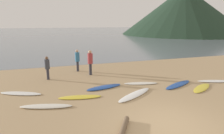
{
  "coord_description": "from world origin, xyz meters",
  "views": [
    {
      "loc": [
        -3.83,
        -5.3,
        3.72
      ],
      "look_at": [
        0.03,
        6.95,
        0.6
      ],
      "focal_mm": 30.31,
      "sensor_mm": 36.0,
      "label": 1
    }
  ],
  "objects_px": {
    "surfboard_2": "(80,97)",
    "surfboard_4": "(135,95)",
    "surfboard_0": "(21,93)",
    "driftwood_log": "(122,134)",
    "surfboard_3": "(104,87)",
    "surfboard_6": "(178,85)",
    "surfboard_7": "(202,88)",
    "surfboard_8": "(216,81)",
    "surfboard_5": "(141,83)",
    "surfboard_1": "(46,106)",
    "person_1": "(77,59)",
    "person_0": "(90,60)",
    "person_2": "(47,66)"
  },
  "relations": [
    {
      "from": "surfboard_4",
      "to": "surfboard_6",
      "type": "height_order",
      "value": "surfboard_6"
    },
    {
      "from": "surfboard_4",
      "to": "surfboard_8",
      "type": "distance_m",
      "value": 5.86
    },
    {
      "from": "surfboard_1",
      "to": "surfboard_2",
      "type": "distance_m",
      "value": 1.71
    },
    {
      "from": "surfboard_3",
      "to": "person_2",
      "type": "relative_size",
      "value": 1.41
    },
    {
      "from": "surfboard_4",
      "to": "surfboard_7",
      "type": "height_order",
      "value": "surfboard_4"
    },
    {
      "from": "surfboard_3",
      "to": "surfboard_8",
      "type": "bearing_deg",
      "value": -21.06
    },
    {
      "from": "person_2",
      "to": "surfboard_6",
      "type": "bearing_deg",
      "value": 159.12
    },
    {
      "from": "surfboard_3",
      "to": "driftwood_log",
      "type": "relative_size",
      "value": 0.99
    },
    {
      "from": "surfboard_1",
      "to": "surfboard_7",
      "type": "bearing_deg",
      "value": 14.07
    },
    {
      "from": "surfboard_0",
      "to": "person_2",
      "type": "relative_size",
      "value": 1.47
    },
    {
      "from": "surfboard_7",
      "to": "person_0",
      "type": "bearing_deg",
      "value": 108.85
    },
    {
      "from": "surfboard_6",
      "to": "driftwood_log",
      "type": "bearing_deg",
      "value": -166.42
    },
    {
      "from": "surfboard_7",
      "to": "surfboard_0",
      "type": "bearing_deg",
      "value": 136.88
    },
    {
      "from": "person_0",
      "to": "person_2",
      "type": "xyz_separation_m",
      "value": [
        -2.87,
        -0.27,
        -0.14
      ]
    },
    {
      "from": "surfboard_7",
      "to": "person_1",
      "type": "relative_size",
      "value": 1.25
    },
    {
      "from": "driftwood_log",
      "to": "surfboard_7",
      "type": "bearing_deg",
      "value": 26.64
    },
    {
      "from": "surfboard_0",
      "to": "surfboard_1",
      "type": "relative_size",
      "value": 0.98
    },
    {
      "from": "surfboard_0",
      "to": "surfboard_1",
      "type": "distance_m",
      "value": 2.43
    },
    {
      "from": "surfboard_3",
      "to": "surfboard_5",
      "type": "bearing_deg",
      "value": -11.95
    },
    {
      "from": "person_1",
      "to": "person_2",
      "type": "distance_m",
      "value": 2.64
    },
    {
      "from": "surfboard_6",
      "to": "surfboard_8",
      "type": "relative_size",
      "value": 1.04
    },
    {
      "from": "surfboard_7",
      "to": "surfboard_2",
      "type": "bearing_deg",
      "value": 143.21
    },
    {
      "from": "surfboard_6",
      "to": "surfboard_8",
      "type": "xyz_separation_m",
      "value": [
        2.71,
        -0.15,
        -0.0
      ]
    },
    {
      "from": "surfboard_4",
      "to": "surfboard_1",
      "type": "bearing_deg",
      "value": 149.95
    },
    {
      "from": "surfboard_3",
      "to": "surfboard_1",
      "type": "bearing_deg",
      "value": -164.72
    },
    {
      "from": "surfboard_8",
      "to": "surfboard_4",
      "type": "bearing_deg",
      "value": -157.06
    },
    {
      "from": "surfboard_4",
      "to": "surfboard_5",
      "type": "bearing_deg",
      "value": 24.07
    },
    {
      "from": "surfboard_0",
      "to": "person_1",
      "type": "bearing_deg",
      "value": 70.99
    },
    {
      "from": "surfboard_6",
      "to": "surfboard_2",
      "type": "bearing_deg",
      "value": 157.39
    },
    {
      "from": "surfboard_3",
      "to": "surfboard_6",
      "type": "distance_m",
      "value": 4.43
    },
    {
      "from": "surfboard_2",
      "to": "surfboard_8",
      "type": "relative_size",
      "value": 0.9
    },
    {
      "from": "person_0",
      "to": "driftwood_log",
      "type": "height_order",
      "value": "person_0"
    },
    {
      "from": "surfboard_0",
      "to": "surfboard_4",
      "type": "distance_m",
      "value": 5.97
    },
    {
      "from": "surfboard_2",
      "to": "surfboard_4",
      "type": "relative_size",
      "value": 0.81
    },
    {
      "from": "surfboard_5",
      "to": "person_0",
      "type": "height_order",
      "value": "person_0"
    },
    {
      "from": "surfboard_4",
      "to": "surfboard_3",
      "type": "bearing_deg",
      "value": 96.57
    },
    {
      "from": "surfboard_4",
      "to": "surfboard_8",
      "type": "height_order",
      "value": "surfboard_4"
    },
    {
      "from": "surfboard_2",
      "to": "surfboard_7",
      "type": "relative_size",
      "value": 1.03
    },
    {
      "from": "surfboard_1",
      "to": "surfboard_8",
      "type": "height_order",
      "value": "surfboard_1"
    },
    {
      "from": "surfboard_2",
      "to": "surfboard_5",
      "type": "bearing_deg",
      "value": 25.0
    },
    {
      "from": "surfboard_5",
      "to": "surfboard_7",
      "type": "relative_size",
      "value": 1.0
    },
    {
      "from": "surfboard_3",
      "to": "surfboard_6",
      "type": "xyz_separation_m",
      "value": [
        4.34,
        -0.89,
        -0.0
      ]
    },
    {
      "from": "surfboard_0",
      "to": "surfboard_3",
      "type": "xyz_separation_m",
      "value": [
        4.43,
        -0.39,
        0.01
      ]
    },
    {
      "from": "surfboard_2",
      "to": "surfboard_8",
      "type": "bearing_deg",
      "value": 9.57
    },
    {
      "from": "surfboard_2",
      "to": "surfboard_6",
      "type": "bearing_deg",
      "value": 10.95
    },
    {
      "from": "surfboard_0",
      "to": "driftwood_log",
      "type": "height_order",
      "value": "driftwood_log"
    },
    {
      "from": "person_1",
      "to": "driftwood_log",
      "type": "xyz_separation_m",
      "value": [
        0.25,
        -8.96,
        -0.88
      ]
    },
    {
      "from": "surfboard_4",
      "to": "surfboard_0",
      "type": "bearing_deg",
      "value": 129.61
    },
    {
      "from": "surfboard_0",
      "to": "surfboard_5",
      "type": "relative_size",
      "value": 1.09
    },
    {
      "from": "surfboard_3",
      "to": "surfboard_7",
      "type": "relative_size",
      "value": 1.05
    }
  ]
}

